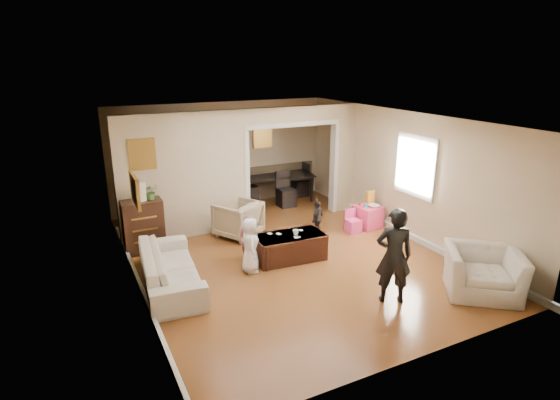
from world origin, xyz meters
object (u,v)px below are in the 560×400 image
sofa (170,268)px  coffee_table (289,247)px  coffee_cup (296,232)px  play_table (368,217)px  table_lamp (140,191)px  child_kneel_a (250,245)px  armchair_back (238,219)px  cyan_cup (366,206)px  adult_person (394,256)px  child_kneel_b (248,238)px  dresser (143,226)px  child_toddler (317,219)px  armchair_front (483,272)px  dining_table (275,187)px

sofa → coffee_table: 2.23m
coffee_cup → play_table: coffee_cup is taller
table_lamp → child_kneel_a: size_ratio=0.36×
sofa → child_kneel_a: (1.38, -0.11, 0.18)m
armchair_back → cyan_cup: size_ratio=10.40×
adult_person → table_lamp: bearing=-22.7°
child_kneel_b → dresser: bearing=36.9°
sofa → armchair_back: size_ratio=2.61×
armchair_back → sofa: bearing=11.2°
armchair_back → child_kneel_b: size_ratio=0.94×
table_lamp → coffee_table: table_lamp is taller
play_table → cyan_cup: (-0.10, -0.05, 0.29)m
adult_person → child_kneel_b: size_ratio=1.71×
child_toddler → coffee_cup: bearing=4.9°
armchair_front → child_toddler: (-1.12, 3.23, 0.03)m
adult_person → coffee_table: bearing=-43.7°
dresser → table_lamp: size_ratio=2.86×
sofa → coffee_cup: 2.34m
armchair_back → cyan_cup: bearing=132.8°
coffee_cup → sofa: bearing=179.7°
cyan_cup → child_kneel_b: (-2.92, -0.35, -0.09)m
table_lamp → armchair_back: bearing=-2.7°
child_kneel_a → child_kneel_b: bearing=-3.6°
adult_person → child_kneel_b: 2.75m
coffee_cup → adult_person: size_ratio=0.07×
table_lamp → child_kneel_b: 2.23m
play_table → child_toddler: child_toddler is taller
adult_person → coffee_cup: bearing=-45.8°
armchair_back → dining_table: bearing=-162.1°
armchair_front → dresser: (-4.52, 4.07, 0.15)m
coffee_table → dresser: bearing=146.0°
armchair_front → coffee_cup: (-2.07, 2.43, 0.17)m
play_table → child_toddler: (-1.27, 0.05, 0.14)m
cyan_cup → play_table: bearing=26.6°
adult_person → dresser: bearing=-22.7°
dresser → coffee_table: dresser is taller
sofa → child_kneel_b: size_ratio=2.45×
sofa → cyan_cup: bearing=-75.4°
table_lamp → child_kneel_b: (1.65, -1.29, -0.77)m
table_lamp → child_kneel_b: bearing=-37.9°
sofa → cyan_cup: 4.51m
coffee_cup → dining_table: dining_table is taller
dresser → table_lamp: table_lamp is taller
dresser → armchair_front: bearing=-42.0°
play_table → sofa: bearing=-170.8°
child_kneel_a → child_toddler: 2.11m
armchair_front → dining_table: (-0.79, 5.97, -0.02)m
coffee_cup → dining_table: 3.76m
dresser → coffee_table: bearing=-34.0°
armchair_front → child_kneel_a: 3.82m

